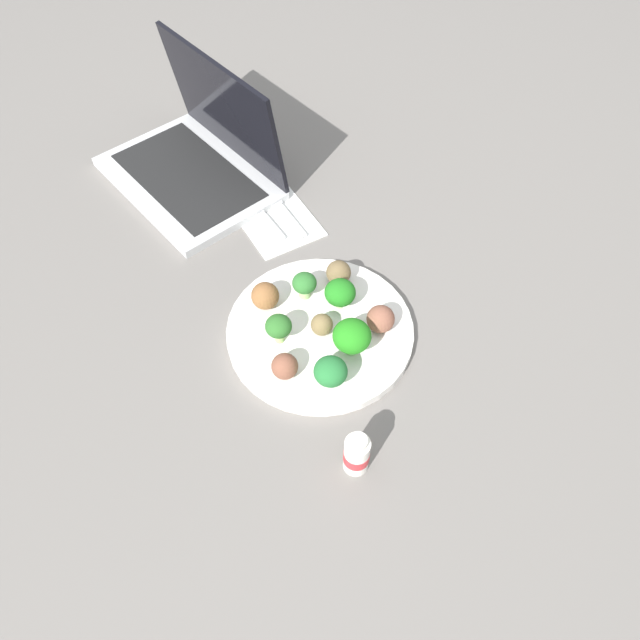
{
  "coord_description": "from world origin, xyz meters",
  "views": [
    {
      "loc": [
        -0.49,
        0.23,
        0.75
      ],
      "look_at": [
        0.0,
        0.0,
        0.04
      ],
      "focal_mm": 34.22,
      "sensor_mm": 36.0,
      "label": 1
    }
  ],
  "objects_px": {
    "fork": "(263,215)",
    "meatball_front_left": "(323,324)",
    "yogurt_bottle": "(357,454)",
    "broccoli_floret_back_right": "(304,284)",
    "plate": "(320,331)",
    "knife": "(281,209)",
    "broccoli_floret_mid_left": "(331,372)",
    "broccoli_floret_front_left": "(279,327)",
    "meatball_far_rim": "(265,296)",
    "meatball_mid_right": "(381,319)",
    "laptop": "(198,158)",
    "broccoli_floret_center": "(340,293)",
    "meatball_mid_left": "(339,273)",
    "meatball_front_right": "(285,366)",
    "broccoli_floret_mid_right": "(352,336)",
    "napkin": "(274,217)"
  },
  "relations": [
    {
      "from": "fork",
      "to": "meatball_front_left",
      "type": "bearing_deg",
      "value": 177.16
    },
    {
      "from": "meatball_front_left",
      "to": "yogurt_bottle",
      "type": "distance_m",
      "value": 0.21
    },
    {
      "from": "broccoli_floret_back_right",
      "to": "meatball_front_left",
      "type": "height_order",
      "value": "broccoli_floret_back_right"
    },
    {
      "from": "plate",
      "to": "knife",
      "type": "xyz_separation_m",
      "value": [
        0.27,
        -0.05,
        -0.0
      ]
    },
    {
      "from": "broccoli_floret_mid_left",
      "to": "broccoli_floret_front_left",
      "type": "bearing_deg",
      "value": 19.41
    },
    {
      "from": "broccoli_floret_back_right",
      "to": "meatball_far_rim",
      "type": "relative_size",
      "value": 1.05
    },
    {
      "from": "broccoli_floret_back_right",
      "to": "meatball_mid_right",
      "type": "relative_size",
      "value": 1.07
    },
    {
      "from": "laptop",
      "to": "broccoli_floret_back_right",
      "type": "bearing_deg",
      "value": -171.8
    },
    {
      "from": "fork",
      "to": "meatball_mid_right",
      "type": "bearing_deg",
      "value": -167.86
    },
    {
      "from": "broccoli_floret_center",
      "to": "meatball_mid_left",
      "type": "relative_size",
      "value": 1.3
    },
    {
      "from": "broccoli_floret_front_left",
      "to": "meatball_front_right",
      "type": "distance_m",
      "value": 0.06
    },
    {
      "from": "yogurt_bottle",
      "to": "laptop",
      "type": "bearing_deg",
      "value": -0.06
    },
    {
      "from": "broccoli_floret_mid_right",
      "to": "meatball_front_right",
      "type": "xyz_separation_m",
      "value": [
        0.01,
        0.1,
        -0.02
      ]
    },
    {
      "from": "meatball_mid_left",
      "to": "meatball_front_left",
      "type": "bearing_deg",
      "value": 140.82
    },
    {
      "from": "meatball_front_right",
      "to": "fork",
      "type": "distance_m",
      "value": 0.34
    },
    {
      "from": "broccoli_floret_center",
      "to": "knife",
      "type": "relative_size",
      "value": 0.35
    },
    {
      "from": "broccoli_floret_back_right",
      "to": "meatball_front_right",
      "type": "height_order",
      "value": "broccoli_floret_back_right"
    },
    {
      "from": "broccoli_floret_mid_left",
      "to": "yogurt_bottle",
      "type": "distance_m",
      "value": 0.12
    },
    {
      "from": "meatball_far_rim",
      "to": "laptop",
      "type": "xyz_separation_m",
      "value": [
        0.35,
        -0.01,
        0.0
      ]
    },
    {
      "from": "meatball_front_left",
      "to": "meatball_front_right",
      "type": "bearing_deg",
      "value": 119.36
    },
    {
      "from": "broccoli_floret_front_left",
      "to": "broccoli_floret_center",
      "type": "relative_size",
      "value": 0.97
    },
    {
      "from": "meatball_front_right",
      "to": "meatball_mid_left",
      "type": "xyz_separation_m",
      "value": [
        0.12,
        -0.14,
        0.0
      ]
    },
    {
      "from": "broccoli_floret_center",
      "to": "broccoli_floret_mid_right",
      "type": "xyz_separation_m",
      "value": [
        -0.08,
        0.02,
        0.01
      ]
    },
    {
      "from": "meatball_far_rim",
      "to": "meatball_mid_left",
      "type": "xyz_separation_m",
      "value": [
        -0.0,
        -0.12,
        -0.0
      ]
    },
    {
      "from": "broccoli_floret_center",
      "to": "yogurt_bottle",
      "type": "xyz_separation_m",
      "value": [
        -0.24,
        0.09,
        -0.01
      ]
    },
    {
      "from": "meatball_mid_left",
      "to": "yogurt_bottle",
      "type": "xyz_separation_m",
      "value": [
        -0.28,
        0.11,
        -0.0
      ]
    },
    {
      "from": "plate",
      "to": "broccoli_floret_center",
      "type": "relative_size",
      "value": 5.51
    },
    {
      "from": "laptop",
      "to": "meatball_front_left",
      "type": "bearing_deg",
      "value": -173.66
    },
    {
      "from": "meatball_mid_right",
      "to": "fork",
      "type": "xyz_separation_m",
      "value": [
        0.31,
        0.07,
        -0.03
      ]
    },
    {
      "from": "broccoli_floret_front_left",
      "to": "napkin",
      "type": "height_order",
      "value": "broccoli_floret_front_left"
    },
    {
      "from": "knife",
      "to": "laptop",
      "type": "relative_size",
      "value": 0.4
    },
    {
      "from": "broccoli_floret_front_left",
      "to": "meatball_far_rim",
      "type": "height_order",
      "value": "broccoli_floret_front_left"
    },
    {
      "from": "broccoli_floret_mid_right",
      "to": "meatball_front_left",
      "type": "relative_size",
      "value": 1.82
    },
    {
      "from": "meatball_front_left",
      "to": "knife",
      "type": "relative_size",
      "value": 0.23
    },
    {
      "from": "broccoli_floret_mid_right",
      "to": "meatball_mid_right",
      "type": "distance_m",
      "value": 0.06
    },
    {
      "from": "broccoli_floret_front_left",
      "to": "yogurt_bottle",
      "type": "bearing_deg",
      "value": -175.8
    },
    {
      "from": "napkin",
      "to": "laptop",
      "type": "bearing_deg",
      "value": 26.5
    },
    {
      "from": "fork",
      "to": "broccoli_floret_center",
      "type": "bearing_deg",
      "value": -173.01
    },
    {
      "from": "meatball_mid_left",
      "to": "fork",
      "type": "distance_m",
      "value": 0.21
    },
    {
      "from": "meatball_mid_right",
      "to": "fork",
      "type": "distance_m",
      "value": 0.31
    },
    {
      "from": "meatball_front_left",
      "to": "fork",
      "type": "bearing_deg",
      "value": -2.84
    },
    {
      "from": "broccoli_floret_mid_left",
      "to": "meatball_mid_left",
      "type": "xyz_separation_m",
      "value": [
        0.17,
        -0.09,
        -0.01
      ]
    },
    {
      "from": "broccoli_floret_back_right",
      "to": "broccoli_floret_mid_right",
      "type": "bearing_deg",
      "value": -171.86
    },
    {
      "from": "broccoli_floret_front_left",
      "to": "meatball_mid_left",
      "type": "height_order",
      "value": "broccoli_floret_front_left"
    },
    {
      "from": "broccoli_floret_mid_left",
      "to": "meatball_mid_left",
      "type": "bearing_deg",
      "value": -29.44
    },
    {
      "from": "meatball_mid_right",
      "to": "broccoli_floret_mid_left",
      "type": "bearing_deg",
      "value": 117.62
    },
    {
      "from": "meatball_mid_right",
      "to": "napkin",
      "type": "height_order",
      "value": "meatball_mid_right"
    },
    {
      "from": "meatball_front_left",
      "to": "laptop",
      "type": "relative_size",
      "value": 0.09
    },
    {
      "from": "yogurt_bottle",
      "to": "laptop",
      "type": "relative_size",
      "value": 0.2
    },
    {
      "from": "broccoli_floret_mid_right",
      "to": "meatball_front_right",
      "type": "height_order",
      "value": "broccoli_floret_mid_right"
    }
  ]
}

